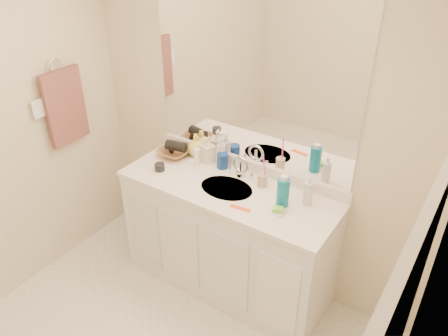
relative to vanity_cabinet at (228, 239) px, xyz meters
name	(u,v)px	position (x,y,z in m)	size (l,w,h in m)	color
wall_back	(251,129)	(0.00, 0.28, 0.77)	(2.60, 0.02, 2.40)	beige
vanity_cabinet	(228,239)	(0.00, 0.00, 0.00)	(1.50, 0.55, 0.85)	white
countertop	(228,188)	(0.00, 0.00, 0.44)	(1.52, 0.57, 0.03)	white
backsplash	(248,165)	(0.00, 0.26, 0.50)	(1.52, 0.03, 0.08)	white
sink_basin	(226,189)	(0.00, -0.02, 0.44)	(0.37, 0.37, 0.02)	beige
faucet	(241,169)	(0.00, 0.16, 0.51)	(0.02, 0.02, 0.11)	silver
mirror	(252,78)	(0.00, 0.27, 1.14)	(1.48, 0.01, 1.20)	white
blue_mug	(223,161)	(-0.17, 0.18, 0.51)	(0.08, 0.08, 0.11)	navy
tan_cup	(262,180)	(0.19, 0.13, 0.50)	(0.07, 0.07, 0.09)	#C9A98E
toothbrush	(264,167)	(0.20, 0.13, 0.60)	(0.01, 0.01, 0.18)	#FD42B0
mouthwash_bottle	(283,192)	(0.40, 0.02, 0.55)	(0.08, 0.08, 0.19)	#0B708E
clear_pump_bottle	(308,193)	(0.52, 0.12, 0.53)	(0.06, 0.06, 0.15)	silver
soap_dish	(278,212)	(0.41, -0.07, 0.46)	(0.09, 0.07, 0.01)	white
green_soap	(278,209)	(0.41, -0.07, 0.48)	(0.06, 0.05, 0.02)	#7FE838
orange_comb	(240,208)	(0.20, -0.17, 0.46)	(0.13, 0.03, 0.01)	#FF561A
dark_jar	(160,167)	(-0.52, -0.09, 0.48)	(0.07, 0.07, 0.05)	black
extra_white_bottle	(197,157)	(-0.34, 0.10, 0.52)	(0.04, 0.04, 0.14)	white
soap_bottle_white	(221,151)	(-0.21, 0.23, 0.56)	(0.08, 0.08, 0.21)	silver
soap_bottle_cream	(208,149)	(-0.31, 0.20, 0.55)	(0.09, 0.09, 0.19)	#F9EFCB
soap_bottle_yellow	(196,145)	(-0.44, 0.23, 0.54)	(0.14, 0.14, 0.17)	#F5E45F
wicker_basket	(174,152)	(-0.57, 0.13, 0.48)	(0.24, 0.24, 0.06)	brown
hair_dryer	(176,146)	(-0.55, 0.13, 0.54)	(0.08, 0.08, 0.15)	black
towel_ring	(55,66)	(-1.27, -0.25, 1.12)	(0.11, 0.11, 0.01)	silver
hand_towel	(65,107)	(-1.25, -0.25, 0.82)	(0.04, 0.32, 0.55)	brown
switch_plate	(38,109)	(-1.27, -0.45, 0.88)	(0.01, 0.09, 0.13)	white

